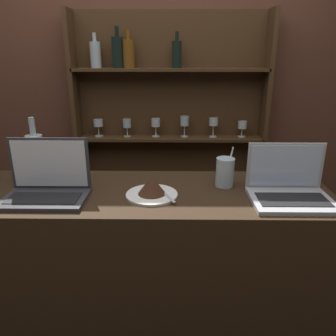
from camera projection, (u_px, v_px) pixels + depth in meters
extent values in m
cube|color=black|center=(139.00, 289.00, 1.64)|extent=(1.74, 0.53, 1.07)
cube|color=brown|center=(151.00, 96.00, 2.43)|extent=(7.00, 0.06, 2.70)
cube|color=#472D19|center=(80.00, 150.00, 2.45)|extent=(0.03, 0.18, 1.93)
cube|color=#472D19|center=(261.00, 151.00, 2.43)|extent=(0.03, 0.18, 1.93)
cube|color=#472D19|center=(170.00, 148.00, 2.52)|extent=(1.38, 0.02, 1.93)
cube|color=#472D19|center=(170.00, 198.00, 2.57)|extent=(1.34, 0.18, 0.02)
cube|color=#472D19|center=(170.00, 138.00, 2.41)|extent=(1.34, 0.18, 0.02)
cube|color=#472D19|center=(170.00, 70.00, 2.25)|extent=(1.34, 0.18, 0.02)
cylinder|color=silver|center=(99.00, 136.00, 2.41)|extent=(0.06, 0.06, 0.01)
cylinder|color=silver|center=(99.00, 131.00, 2.40)|extent=(0.01, 0.01, 0.07)
cylinder|color=silver|center=(98.00, 123.00, 2.38)|extent=(0.07, 0.07, 0.05)
cylinder|color=silver|center=(127.00, 136.00, 2.41)|extent=(0.05, 0.05, 0.01)
cylinder|color=silver|center=(127.00, 131.00, 2.40)|extent=(0.01, 0.01, 0.06)
cylinder|color=silver|center=(127.00, 123.00, 2.38)|extent=(0.06, 0.06, 0.06)
cylinder|color=silver|center=(156.00, 136.00, 2.41)|extent=(0.06, 0.06, 0.01)
cylinder|color=silver|center=(156.00, 131.00, 2.40)|extent=(0.01, 0.01, 0.07)
cylinder|color=silver|center=(156.00, 122.00, 2.37)|extent=(0.06, 0.06, 0.06)
cylinder|color=silver|center=(184.00, 136.00, 2.41)|extent=(0.06, 0.06, 0.01)
cylinder|color=silver|center=(184.00, 131.00, 2.39)|extent=(0.01, 0.01, 0.08)
cylinder|color=silver|center=(185.00, 121.00, 2.37)|extent=(0.06, 0.06, 0.07)
cylinder|color=silver|center=(213.00, 136.00, 2.40)|extent=(0.06, 0.06, 0.01)
cylinder|color=silver|center=(213.00, 131.00, 2.39)|extent=(0.01, 0.01, 0.08)
cylinder|color=silver|center=(214.00, 122.00, 2.37)|extent=(0.06, 0.06, 0.06)
cylinder|color=silver|center=(241.00, 136.00, 2.40)|extent=(0.06, 0.06, 0.01)
cylinder|color=silver|center=(242.00, 132.00, 2.39)|extent=(0.01, 0.01, 0.06)
cylinder|color=silver|center=(242.00, 125.00, 2.37)|extent=(0.06, 0.06, 0.05)
cylinder|color=black|center=(177.00, 55.00, 2.22)|extent=(0.06, 0.06, 0.18)
cylinder|color=black|center=(177.00, 36.00, 2.18)|extent=(0.02, 0.02, 0.06)
cylinder|color=black|center=(118.00, 53.00, 2.22)|extent=(0.08, 0.08, 0.20)
cylinder|color=black|center=(117.00, 31.00, 2.18)|extent=(0.03, 0.03, 0.07)
cylinder|color=brown|center=(129.00, 54.00, 2.22)|extent=(0.08, 0.08, 0.18)
cylinder|color=brown|center=(128.00, 35.00, 2.18)|extent=(0.03, 0.03, 0.06)
cylinder|color=#B2C1C6|center=(95.00, 55.00, 2.23)|extent=(0.07, 0.07, 0.17)
cylinder|color=#B2C1C6|center=(94.00, 37.00, 2.19)|extent=(0.03, 0.03, 0.06)
cube|color=#333338|center=(45.00, 199.00, 1.35)|extent=(0.34, 0.21, 0.02)
cube|color=black|center=(43.00, 198.00, 1.34)|extent=(0.29, 0.11, 0.00)
cube|color=#333338|center=(50.00, 163.00, 1.41)|extent=(0.34, 0.00, 0.23)
cube|color=white|center=(50.00, 164.00, 1.41)|extent=(0.32, 0.01, 0.21)
cube|color=#ADADB2|center=(291.00, 201.00, 1.34)|extent=(0.33, 0.25, 0.02)
cube|color=black|center=(293.00, 199.00, 1.33)|extent=(0.28, 0.14, 0.00)
cube|color=#ADADB2|center=(285.00, 166.00, 1.42)|extent=(0.33, 0.00, 0.20)
cube|color=silver|center=(285.00, 166.00, 1.42)|extent=(0.30, 0.01, 0.18)
cylinder|color=white|center=(152.00, 195.00, 1.41)|extent=(0.22, 0.22, 0.01)
cone|color=#422616|center=(152.00, 185.00, 1.39)|extent=(0.12, 0.12, 0.08)
cube|color=#B7B7BC|center=(166.00, 195.00, 1.39)|extent=(0.08, 0.16, 0.00)
cylinder|color=silver|center=(225.00, 172.00, 1.50)|extent=(0.08, 0.08, 0.13)
cylinder|color=white|center=(228.00, 167.00, 1.49)|extent=(0.04, 0.01, 0.19)
cylinder|color=#B2C1C6|center=(36.00, 158.00, 1.56)|extent=(0.08, 0.08, 0.22)
cylinder|color=#B2C1C6|center=(32.00, 126.00, 1.51)|extent=(0.03, 0.03, 0.09)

